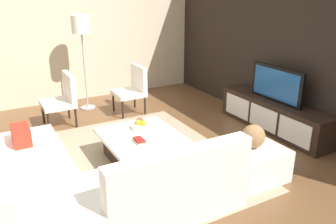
{
  "coord_description": "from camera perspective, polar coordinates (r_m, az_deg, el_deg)",
  "views": [
    {
      "loc": [
        3.65,
        -1.57,
        2.22
      ],
      "look_at": [
        -0.29,
        0.62,
        0.54
      ],
      "focal_mm": 36.37,
      "sensor_mm": 36.0,
      "label": 1
    }
  ],
  "objects": [
    {
      "name": "side_wall_left",
      "position": [
        7.12,
        -14.89,
        13.17
      ],
      "size": [
        0.12,
        5.2,
        2.8
      ],
      "primitive_type": "cube",
      "color": "beige",
      "rests_on": "ground"
    },
    {
      "name": "sectional_couch",
      "position": [
        3.75,
        -14.27,
        -11.41
      ],
      "size": [
        2.36,
        2.37,
        0.81
      ],
      "color": "white",
      "rests_on": "ground"
    },
    {
      "name": "coffee_table",
      "position": [
        4.57,
        -4.56,
        -5.81
      ],
      "size": [
        1.03,
        0.97,
        0.38
      ],
      "color": "black",
      "rests_on": "ground"
    },
    {
      "name": "media_console",
      "position": [
        5.74,
        17.18,
        -0.59
      ],
      "size": [
        2.04,
        0.44,
        0.5
      ],
      "color": "black",
      "rests_on": "ground"
    },
    {
      "name": "accent_chair_far",
      "position": [
        6.24,
        -5.86,
        4.24
      ],
      "size": [
        0.54,
        0.51,
        0.87
      ],
      "rotation": [
        0.0,
        0.0,
        -0.03
      ],
      "color": "black",
      "rests_on": "ground"
    },
    {
      "name": "floor_lamp",
      "position": [
        6.41,
        -14.34,
        13.22
      ],
      "size": [
        0.34,
        0.34,
        1.74
      ],
      "color": "#A5A5AA",
      "rests_on": "ground"
    },
    {
      "name": "ground_plane",
      "position": [
        4.55,
        -5.11,
        -8.84
      ],
      "size": [
        14.0,
        14.0,
        0.0
      ],
      "primitive_type": "plane",
      "color": "brown"
    },
    {
      "name": "fruit_bowl",
      "position": [
        4.66,
        -4.51,
        -2.15
      ],
      "size": [
        0.28,
        0.28,
        0.14
      ],
      "color": "silver",
      "rests_on": "coffee_table"
    },
    {
      "name": "feature_wall_back",
      "position": [
        5.68,
        20.58,
        10.87
      ],
      "size": [
        6.4,
        0.12,
        2.8
      ],
      "primitive_type": "cube",
      "color": "black",
      "rests_on": "ground"
    },
    {
      "name": "ottoman",
      "position": [
        4.32,
        13.73,
        -8.08
      ],
      "size": [
        0.7,
        0.7,
        0.4
      ],
      "primitive_type": "cube",
      "color": "white",
      "rests_on": "ground"
    },
    {
      "name": "accent_chair_near",
      "position": [
        5.91,
        -17.19,
        2.5
      ],
      "size": [
        0.57,
        0.51,
        0.87
      ],
      "rotation": [
        0.0,
        0.0,
        0.16
      ],
      "color": "black",
      "rests_on": "ground"
    },
    {
      "name": "book_stack",
      "position": [
        4.26,
        -4.82,
        -4.83
      ],
      "size": [
        0.18,
        0.12,
        0.05
      ],
      "color": "#CCB78C",
      "rests_on": "coffee_table"
    },
    {
      "name": "area_rug",
      "position": [
        4.63,
        -5.63,
        -8.25
      ],
      "size": [
        3.04,
        2.53,
        0.01
      ],
      "primitive_type": "cube",
      "color": "tan",
      "rests_on": "ground"
    },
    {
      "name": "decorative_ball",
      "position": [
        4.17,
        14.12,
        -3.95
      ],
      "size": [
        0.28,
        0.28,
        0.28
      ],
      "primitive_type": "sphere",
      "color": "#997247",
      "rests_on": "ottoman"
    },
    {
      "name": "television",
      "position": [
        5.58,
        17.74,
        4.46
      ],
      "size": [
        1.01,
        0.06,
        0.55
      ],
      "color": "black",
      "rests_on": "media_console"
    }
  ]
}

